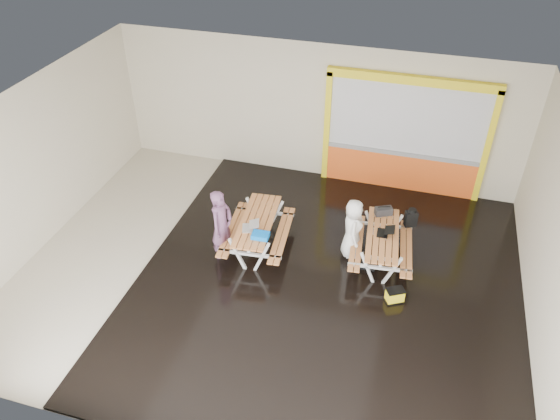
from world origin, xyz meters
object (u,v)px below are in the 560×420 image
(blue_pouch, at_px, (260,235))
(backpack, at_px, (411,217))
(picnic_table_left, at_px, (257,227))
(fluke_bag, at_px, (395,296))
(person_right, at_px, (353,228))
(toolbox, at_px, (384,211))
(laptop_left, at_px, (250,227))
(dark_case, at_px, (367,264))
(picnic_table_right, at_px, (382,241))
(laptop_right, at_px, (385,232))
(person_left, at_px, (222,226))

(blue_pouch, xyz_separation_m, backpack, (2.85, 1.65, -0.15))
(picnic_table_left, height_order, fluke_bag, picnic_table_left)
(person_right, xyz_separation_m, backpack, (1.12, 0.84, -0.09))
(backpack, bearing_deg, toolbox, -167.11)
(laptop_left, bearing_deg, dark_case, 8.00)
(fluke_bag, bearing_deg, toolbox, 105.99)
(picnic_table_right, relative_size, person_right, 1.45)
(picnic_table_right, bearing_deg, laptop_left, -166.82)
(toolbox, height_order, dark_case, toolbox)
(backpack, bearing_deg, laptop_right, -120.41)
(toolbox, relative_size, backpack, 0.95)
(picnic_table_left, relative_size, toolbox, 5.04)
(laptop_left, bearing_deg, person_left, -167.90)
(laptop_right, relative_size, fluke_bag, 0.89)
(person_right, bearing_deg, toolbox, -49.03)
(picnic_table_left, relative_size, fluke_bag, 5.01)
(person_right, bearing_deg, backpack, -65.03)
(dark_case, bearing_deg, person_right, 147.33)
(person_right, height_order, fluke_bag, person_right)
(person_left, relative_size, backpack, 3.89)
(person_left, xyz_separation_m, fluke_bag, (3.65, -0.39, -0.62))
(blue_pouch, xyz_separation_m, fluke_bag, (2.78, -0.29, -0.63))
(picnic_table_left, height_order, toolbox, toolbox)
(laptop_right, distance_m, backpack, 0.93)
(dark_case, bearing_deg, laptop_right, 48.67)
(person_left, relative_size, dark_case, 4.57)
(picnic_table_right, xyz_separation_m, toolbox, (-0.08, 0.68, 0.25))
(toolbox, xyz_separation_m, fluke_bag, (0.52, -1.81, -0.63))
(laptop_right, bearing_deg, fluke_bag, -70.85)
(laptop_left, relative_size, toolbox, 1.05)
(blue_pouch, distance_m, toolbox, 2.73)
(dark_case, bearing_deg, picnic_table_right, 50.89)
(laptop_left, height_order, dark_case, laptop_left)
(backpack, bearing_deg, dark_case, -123.71)
(blue_pouch, distance_m, backpack, 3.30)
(person_left, distance_m, fluke_bag, 3.73)
(toolbox, relative_size, dark_case, 1.12)
(person_left, height_order, laptop_right, person_left)
(blue_pouch, xyz_separation_m, toolbox, (2.27, 1.52, -0.00))
(person_left, height_order, fluke_bag, person_left)
(toolbox, bearing_deg, laptop_right, -79.74)
(blue_pouch, xyz_separation_m, dark_case, (2.12, 0.56, -0.71))
(person_left, relative_size, laptop_right, 4.52)
(backpack, height_order, dark_case, backpack)
(toolbox, bearing_deg, dark_case, -98.55)
(person_left, height_order, toolbox, person_left)
(backpack, bearing_deg, picnic_table_right, -121.68)
(picnic_table_left, bearing_deg, person_left, -145.31)
(picnic_table_right, relative_size, person_left, 1.18)
(laptop_right, xyz_separation_m, fluke_bag, (0.40, -1.15, -0.60))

